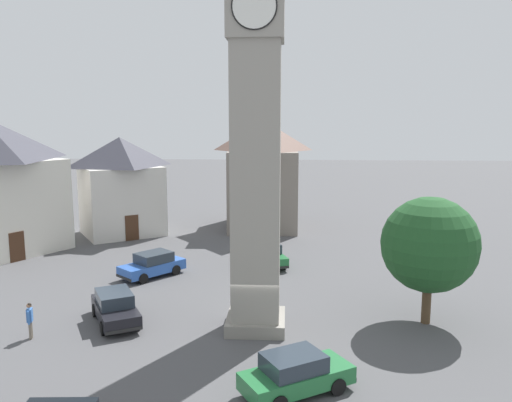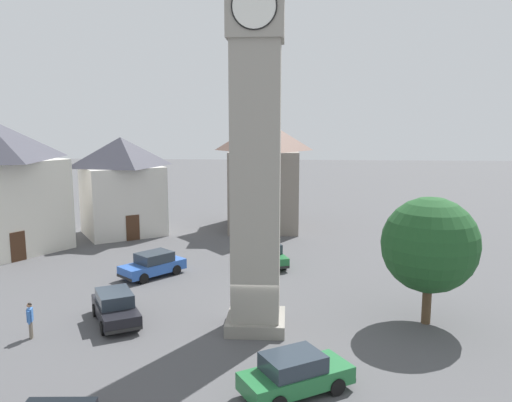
% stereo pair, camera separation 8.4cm
% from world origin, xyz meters
% --- Properties ---
extents(ground_plane, '(200.00, 200.00, 0.00)m').
position_xyz_m(ground_plane, '(0.00, 0.00, 0.00)').
color(ground_plane, '#4C4C4F').
extents(clock_tower, '(3.33, 3.33, 22.86)m').
position_xyz_m(clock_tower, '(0.00, 0.00, 13.42)').
color(clock_tower, gray).
rests_on(clock_tower, ground).
extents(car_blue_kerb, '(3.96, 4.23, 1.53)m').
position_xyz_m(car_blue_kerb, '(-7.02, 7.69, 0.76)').
color(car_blue_kerb, '#2D5BB7').
rests_on(car_blue_kerb, ground).
extents(car_silver_kerb, '(3.48, 4.43, 1.53)m').
position_xyz_m(car_silver_kerb, '(-6.93, 0.28, 0.76)').
color(car_silver_kerb, black).
rests_on(car_silver_kerb, ground).
extents(car_red_corner, '(3.02, 4.46, 1.53)m').
position_xyz_m(car_red_corner, '(0.09, 10.71, 0.76)').
color(car_red_corner, '#236B38').
rests_on(car_red_corner, ground).
extents(car_black_far, '(4.40, 3.58, 1.53)m').
position_xyz_m(car_black_far, '(1.81, -5.81, 0.76)').
color(car_black_far, '#236B38').
rests_on(car_black_far, ground).
extents(pedestrian, '(0.31, 0.54, 1.69)m').
position_xyz_m(pedestrian, '(-10.15, -1.82, 1.01)').
color(pedestrian, '#706656').
rests_on(pedestrian, ground).
extents(tree, '(4.62, 4.62, 6.25)m').
position_xyz_m(tree, '(8.26, 1.12, 3.93)').
color(tree, brown).
rests_on(tree, ground).
extents(building_terrace_right, '(8.59, 8.38, 8.33)m').
position_xyz_m(building_terrace_right, '(-12.70, 19.43, 4.25)').
color(building_terrace_right, beige).
rests_on(building_terrace_right, ground).
extents(building_corner_back, '(6.58, 8.41, 9.77)m').
position_xyz_m(building_corner_back, '(-0.76, 23.12, 4.98)').
color(building_corner_back, slate).
rests_on(building_corner_back, ground).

